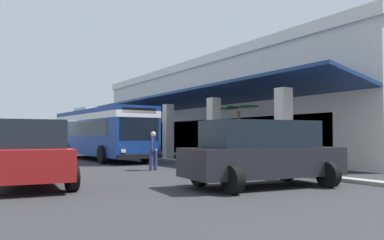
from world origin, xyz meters
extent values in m
plane|color=#2D2D30|center=(0.00, 8.00, 0.00)|extent=(120.00, 120.00, 0.00)
cube|color=#9E998E|center=(0.95, 4.49, 0.06)|extent=(37.79, 0.50, 0.12)
cube|color=beige|center=(0.95, 14.19, 3.21)|extent=(31.49, 12.24, 6.43)
cube|color=silver|center=(0.95, 14.19, 6.73)|extent=(31.79, 12.54, 0.60)
cube|color=beige|center=(-12.17, 5.15, 1.77)|extent=(0.55, 0.55, 3.54)
cube|color=beige|center=(-6.93, 5.15, 1.77)|extent=(0.55, 0.55, 3.54)
cube|color=beige|center=(-1.68, 5.15, 1.77)|extent=(0.55, 0.55, 3.54)
cube|color=beige|center=(3.57, 5.15, 1.77)|extent=(0.55, 0.55, 3.54)
cube|color=beige|center=(8.82, 5.15, 1.77)|extent=(0.55, 0.55, 3.54)
cube|color=beige|center=(14.07, 5.15, 1.77)|extent=(0.55, 0.55, 3.54)
cube|color=navy|center=(0.95, 6.47, 3.89)|extent=(31.49, 3.16, 0.82)
cube|color=#19232D|center=(0.95, 8.11, 1.40)|extent=(26.45, 0.08, 2.40)
cube|color=navy|center=(1.90, 1.22, 1.73)|extent=(11.11, 3.06, 2.75)
cube|color=white|center=(1.90, 1.22, 2.65)|extent=(11.13, 3.08, 0.36)
cube|color=#19232D|center=(1.60, 1.21, 1.95)|extent=(9.35, 3.01, 0.90)
cube|color=#19232D|center=(7.36, 1.48, 1.85)|extent=(0.17, 2.24, 1.20)
cube|color=black|center=(7.37, 1.48, 2.82)|extent=(0.15, 1.94, 0.28)
cube|color=black|center=(7.49, 1.49, 0.45)|extent=(0.31, 2.45, 0.24)
cube|color=silver|center=(7.37, 2.37, 0.75)|extent=(0.07, 0.24, 0.16)
cube|color=silver|center=(7.45, 0.59, 0.75)|extent=(0.07, 0.24, 0.16)
cube|color=silver|center=(0.40, 1.15, 3.22)|extent=(2.48, 1.90, 0.24)
cylinder|color=black|center=(5.46, 2.67, 0.50)|extent=(1.00, 0.30, 1.00)
cylinder|color=black|center=(5.58, 0.12, 0.50)|extent=(1.00, 0.30, 1.00)
cylinder|color=black|center=(-1.24, 2.35, 0.50)|extent=(1.00, 0.30, 1.00)
cylinder|color=black|center=(-1.12, -0.19, 0.50)|extent=(1.00, 0.30, 1.00)
cube|color=maroon|center=(13.66, -4.77, 0.75)|extent=(4.97, 2.41, 0.84)
cube|color=#19232D|center=(13.56, -4.76, 1.57)|extent=(3.41, 2.02, 0.80)
cylinder|color=black|center=(15.38, -3.95, 0.38)|extent=(0.76, 0.26, 0.76)
cylinder|color=black|center=(12.13, -3.64, 0.38)|extent=(0.76, 0.26, 0.76)
cube|color=#232328|center=(17.29, 1.20, 0.75)|extent=(2.42, 4.97, 0.84)
cube|color=#19232D|center=(17.28, 1.10, 1.57)|extent=(2.03, 3.42, 0.80)
cylinder|color=black|center=(16.48, 2.92, 0.38)|extent=(0.76, 0.26, 0.76)
cylinder|color=black|center=(18.42, 2.72, 0.38)|extent=(0.76, 0.26, 0.76)
cylinder|color=black|center=(16.16, -0.33, 0.38)|extent=(0.76, 0.26, 0.76)
cylinder|color=black|center=(18.10, -0.53, 0.38)|extent=(0.76, 0.26, 0.76)
cylinder|color=navy|center=(10.46, 0.93, 0.42)|extent=(0.16, 0.16, 0.84)
cylinder|color=navy|center=(10.53, 0.68, 0.42)|extent=(0.16, 0.16, 0.84)
cube|color=#334C8C|center=(10.50, 0.80, 1.16)|extent=(0.54, 0.41, 0.63)
sphere|color=beige|center=(10.50, 0.80, 1.59)|extent=(0.23, 0.23, 0.23)
cylinder|color=#334C8C|center=(10.25, 0.98, 1.19)|extent=(0.09, 0.09, 0.57)
cylinder|color=#334C8C|center=(10.74, 0.63, 1.19)|extent=(0.09, 0.09, 0.57)
cube|color=#4C4742|center=(9.90, 6.00, 0.24)|extent=(0.78, 0.78, 0.48)
cylinder|color=#332319|center=(9.90, 6.00, 0.49)|extent=(0.66, 0.66, 0.02)
cylinder|color=brown|center=(9.90, 6.00, 1.65)|extent=(0.16, 0.16, 2.34)
ellipsoid|color=#195123|center=(10.37, 6.14, 2.99)|extent=(1.00, 0.49, 0.15)
ellipsoid|color=#195123|center=(10.18, 6.47, 3.05)|extent=(0.73, 1.05, 0.18)
ellipsoid|color=#195123|center=(9.56, 6.16, 3.01)|extent=(0.77, 0.51, 0.18)
ellipsoid|color=#195123|center=(9.48, 5.67, 2.95)|extent=(0.97, 0.81, 0.16)
ellipsoid|color=#195123|center=(10.06, 5.50, 2.98)|extent=(0.52, 1.06, 0.16)
camera|label=1|loc=(26.46, -6.76, 1.53)|focal=37.34mm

